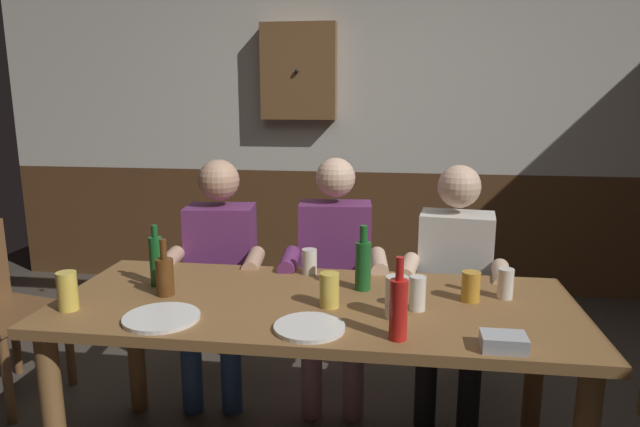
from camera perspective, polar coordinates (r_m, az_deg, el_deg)
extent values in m
cube|color=beige|center=(4.36, 4.08, 15.72)|extent=(5.69, 0.12, 1.74)
cube|color=brown|center=(4.48, 3.82, -1.56)|extent=(5.69, 0.12, 0.93)
cube|color=brown|center=(2.21, -0.54, -9.36)|extent=(2.01, 0.82, 0.04)
cylinder|color=brown|center=(2.40, -25.49, -18.40)|extent=(0.08, 0.08, 0.69)
cylinder|color=brown|center=(2.91, -18.29, -12.36)|extent=(0.08, 0.08, 0.69)
cylinder|color=brown|center=(2.71, 21.03, -14.46)|extent=(0.08, 0.08, 0.69)
cube|color=#6B2D66|center=(3.00, -10.01, -3.86)|extent=(0.37, 0.27, 0.49)
sphere|color=tan|center=(2.92, -10.28, 3.37)|extent=(0.21, 0.21, 0.21)
cylinder|color=#2D4C84|center=(2.91, -8.52, -8.97)|extent=(0.18, 0.43, 0.13)
cylinder|color=#2D4C84|center=(2.95, -12.23, -8.85)|extent=(0.18, 0.43, 0.13)
cylinder|color=#2D4C84|center=(2.84, -9.03, -15.54)|extent=(0.10, 0.10, 0.42)
cylinder|color=#2D4C84|center=(2.88, -12.93, -15.32)|extent=(0.10, 0.10, 0.42)
cylinder|color=tan|center=(2.72, -6.79, -4.91)|extent=(0.11, 0.29, 0.08)
cylinder|color=tan|center=(2.80, -15.12, -4.74)|extent=(0.11, 0.29, 0.08)
cube|color=#6B2D66|center=(2.87, 1.55, -4.06)|extent=(0.38, 0.23, 0.52)
sphere|color=beige|center=(2.79, 1.59, 3.69)|extent=(0.20, 0.20, 0.20)
cylinder|color=#B78493|center=(2.82, 3.47, -9.60)|extent=(0.16, 0.38, 0.13)
cylinder|color=#B78493|center=(2.82, -0.60, -9.53)|extent=(0.16, 0.38, 0.13)
cylinder|color=#B78493|center=(2.76, 3.42, -16.22)|extent=(0.10, 0.10, 0.42)
cylinder|color=#B78493|center=(2.77, -0.85, -16.13)|extent=(0.10, 0.10, 0.42)
cylinder|color=beige|center=(2.63, 5.98, -5.03)|extent=(0.10, 0.29, 0.08)
cylinder|color=#6B2D66|center=(2.64, -3.17, -4.90)|extent=(0.10, 0.29, 0.08)
cube|color=silver|center=(2.87, 13.62, -4.76)|extent=(0.38, 0.27, 0.49)
sphere|color=beige|center=(2.79, 14.00, 2.70)|extent=(0.21, 0.21, 0.21)
cylinder|color=black|center=(2.81, 15.29, -10.11)|extent=(0.18, 0.42, 0.13)
cylinder|color=black|center=(2.81, 11.29, -9.87)|extent=(0.18, 0.42, 0.13)
cylinder|color=black|center=(2.74, 14.95, -16.92)|extent=(0.10, 0.10, 0.42)
cylinder|color=black|center=(2.74, 10.72, -16.66)|extent=(0.10, 0.10, 0.42)
cylinder|color=beige|center=(2.63, 17.98, -6.07)|extent=(0.11, 0.29, 0.08)
cylinder|color=beige|center=(2.63, 8.96, -5.55)|extent=(0.11, 0.29, 0.08)
cube|color=brown|center=(3.23, -29.32, -8.86)|extent=(0.52, 0.52, 0.02)
cylinder|color=brown|center=(3.30, -24.15, -12.23)|extent=(0.04, 0.04, 0.44)
cylinder|color=brown|center=(3.07, -29.21, -14.59)|extent=(0.04, 0.04, 0.44)
cylinder|color=brown|center=(3.56, -28.63, -10.86)|extent=(0.04, 0.04, 0.44)
cylinder|color=#F9E08C|center=(2.38, 14.95, -6.64)|extent=(0.04, 0.04, 0.08)
cube|color=#B2B7BC|center=(1.89, 18.20, -12.33)|extent=(0.14, 0.10, 0.05)
cylinder|color=white|center=(1.95, -1.08, -11.51)|extent=(0.25, 0.25, 0.01)
cylinder|color=white|center=(2.10, -15.84, -10.17)|extent=(0.27, 0.27, 0.01)
cylinder|color=#195923|center=(2.29, 4.41, -5.36)|extent=(0.06, 0.06, 0.20)
cylinder|color=#195923|center=(2.26, 4.46, -2.10)|extent=(0.03, 0.03, 0.07)
cylinder|color=#593314|center=(2.32, -15.52, -6.26)|extent=(0.07, 0.07, 0.15)
cylinder|color=#593314|center=(2.29, -15.68, -3.52)|extent=(0.03, 0.03, 0.08)
cylinder|color=red|center=(1.86, 8.00, -9.69)|extent=(0.06, 0.06, 0.20)
cylinder|color=red|center=(1.81, 8.13, -5.58)|extent=(0.03, 0.03, 0.08)
cylinder|color=#195923|center=(2.43, -16.33, -4.70)|extent=(0.06, 0.06, 0.21)
cylinder|color=#195923|center=(2.40, -16.51, -1.73)|extent=(0.03, 0.03, 0.05)
cylinder|color=white|center=(2.32, 18.37, -6.79)|extent=(0.06, 0.06, 0.12)
cylinder|color=white|center=(2.50, -1.09, -4.92)|extent=(0.07, 0.07, 0.11)
cylinder|color=white|center=(2.12, 9.91, -8.00)|extent=(0.06, 0.06, 0.13)
cylinder|color=white|center=(2.03, 7.81, -8.45)|extent=(0.08, 0.08, 0.15)
cylinder|color=gold|center=(2.25, 15.11, -7.19)|extent=(0.07, 0.07, 0.12)
cylinder|color=#E5C64C|center=(2.29, -24.33, -7.21)|extent=(0.07, 0.07, 0.15)
cylinder|color=#E5C64C|center=(2.12, 0.97, -7.81)|extent=(0.07, 0.07, 0.13)
cube|color=brown|center=(4.28, -2.20, 14.25)|extent=(0.56, 0.12, 0.70)
sphere|color=black|center=(4.21, -2.38, 14.29)|extent=(0.03, 0.03, 0.03)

